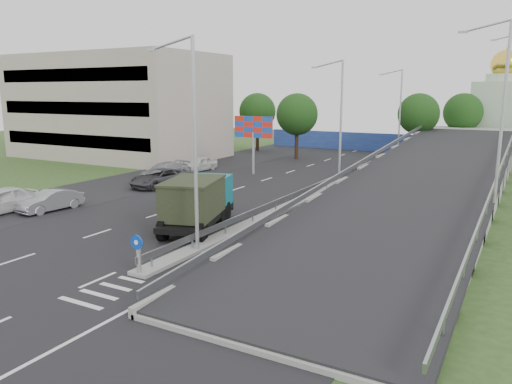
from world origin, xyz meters
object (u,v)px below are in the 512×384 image
Objects in this scene: lamp_post_mid at (339,116)px; lamp_post_far at (399,109)px; church at (501,111)px; billboard at (253,130)px; parked_car_d at (164,171)px; parked_car_e at (199,164)px; lamp_post_near at (191,134)px; dump_truck at (198,200)px; parked_car_c at (160,178)px; parked_car_a at (0,201)px; sign_bollard at (138,254)px; parked_car_b at (51,200)px.

lamp_post_far is at bearing 90.00° from lamp_post_mid.
billboard is at bearing -120.70° from church.
church is 2.73× the size of parked_car_d.
parked_car_d reaches higher than parked_car_e.
lamp_post_near reaches higher than dump_truck.
billboard is 1.02× the size of parked_car_c.
parked_car_a is 0.93× the size of parked_car_c.
parked_car_c reaches higher than parked_car_d.
lamp_post_near is 1.00× the size of lamp_post_mid.
sign_bollard is 0.33× the size of parked_car_d.
lamp_post_near is 40.00m from lamp_post_far.
dump_truck is at bearing 11.62° from parked_car_b.
church reaches higher than dump_truck.
billboard is at bearing 112.49° from lamp_post_near.
lamp_post_far is 42.91m from parked_car_a.
dump_truck is 17.53m from parked_car_d.
parked_car_a reaches higher than parked_car_d.
parked_car_e is (0.11, 5.26, -0.00)m from parked_car_d.
sign_bollard is 28.94m from parked_car_e.
sign_bollard is 0.33× the size of parked_car_a.
sign_bollard reaches higher than parked_car_a.
billboard is at bearing 92.83° from dump_truck.
parked_car_a is (-25.59, -53.63, -4.45)m from church.
parked_car_d is at bearing 101.83° from parked_car_b.
dump_truck is (-2.37, -16.36, -4.14)m from lamp_post_mid.
parked_car_c is at bearing 135.11° from lamp_post_near.
lamp_post_near is 26.27m from parked_car_e.
lamp_post_far is 1.39× the size of dump_truck.
church is 45.74m from parked_car_d.
parked_car_b is 10.16m from parked_car_c.
church reaches higher than parked_car_e.
parked_car_e is (-14.81, 1.10, -5.08)m from lamp_post_mid.
lamp_post_near reaches higher than parked_car_a.
lamp_post_near is 20.00m from lamp_post_mid.
billboard is 6.72m from parked_car_e.
lamp_post_mid reaches higher than parked_car_d.
parked_car_e is at bearing 96.47° from parked_car_d.
dump_truck is at bearing -69.84° from billboard.
parked_car_a is 12.60m from parked_car_c.
lamp_post_near is 16.47m from parked_car_a.
parked_car_b is (-13.46, -37.52, -5.11)m from lamp_post_far.
lamp_post_mid is at bearing -12.38° from billboard.
dump_truck is at bearing 123.03° from lamp_post_near.
lamp_post_mid is 1.83× the size of billboard.
billboard reaches higher than parked_car_d.
lamp_post_far reaches higher than parked_car_b.
parked_car_c is (-12.65, -7.40, -5.06)m from lamp_post_mid.
billboard is 1.29× the size of parked_car_b.
lamp_post_mid is at bearing 23.24° from parked_car_d.
lamp_post_far is at bearing 89.86° from sign_bollard.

